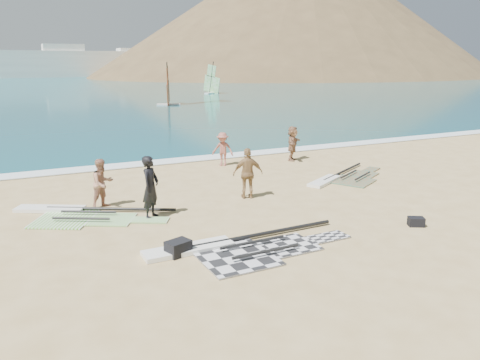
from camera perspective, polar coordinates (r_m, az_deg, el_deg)
name	(u,v)px	position (r m, az deg, el deg)	size (l,w,h in m)	color
ground	(327,247)	(12.72, 10.50, -8.08)	(300.00, 300.00, 0.00)	tan
sea	(35,80)	(141.62, -23.76, 11.13)	(300.00, 240.00, 0.06)	#0E5263
surf_line	(177,161)	(23.31, -7.74, 2.28)	(300.00, 1.20, 0.04)	white
headland_main	(301,76)	(167.15, 7.45, 12.48)	(143.00, 143.00, 45.00)	brown
headland_minor	(361,74)	(196.22, 14.55, 12.40)	(70.00, 70.00, 28.00)	brown
rig_grey	(236,248)	(12.34, -0.53, -8.30)	(5.68, 2.23, 0.20)	#232325
rig_green	(76,214)	(15.85, -19.34, -3.95)	(4.80, 3.75, 0.20)	#47B218
rig_orange	(343,178)	(20.00, 12.49, 0.21)	(4.87, 3.37, 0.19)	#D64514
gear_bag_near	(178,248)	(12.09, -7.53, -8.21)	(0.60, 0.43, 0.38)	black
gear_bag_far	(416,222)	(14.98, 20.67, -4.77)	(0.45, 0.31, 0.27)	black
person_wetsuit	(151,187)	(14.79, -10.84, -0.87)	(0.72, 0.47, 1.98)	black
beachgoer_left	(103,183)	(16.27, -16.41, -0.39)	(0.81, 0.63, 1.67)	tan
beachgoer_mid	(223,149)	(21.99, -2.12, 3.78)	(1.02, 0.59, 1.58)	#9B5548
beachgoer_back	(248,173)	(16.66, 0.97, 0.81)	(1.07, 0.44, 1.82)	#977246
beachgoer_right	(292,143)	(23.32, 6.42, 4.47)	(1.59, 0.51, 1.71)	#9D6E4F
windsurfer_centre	(168,93)	(53.68, -8.74, 10.43)	(2.71, 2.99, 4.79)	white
windsurfer_right	(212,85)	(72.99, -3.48, 11.54)	(2.70, 2.89, 4.86)	white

